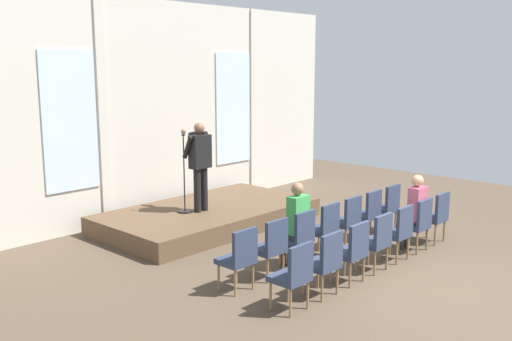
{
  "coord_description": "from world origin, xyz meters",
  "views": [
    {
      "loc": [
        -7.61,
        -3.66,
        3.22
      ],
      "look_at": [
        -0.09,
        3.34,
        1.32
      ],
      "focal_mm": 40.43,
      "sensor_mm": 36.0,
      "label": 1
    }
  ],
  "objects_px": {
    "chair_r0_c2": "(299,235)",
    "chair_r0_c3": "(325,226)",
    "chair_r0_c1": "(271,245)",
    "chair_r0_c4": "(347,219)",
    "chair_r1_c4": "(398,230)",
    "chair_r0_c6": "(387,205)",
    "chair_r1_c5": "(418,221)",
    "chair_r1_c3": "(377,239)",
    "chair_r1_c6": "(436,214)",
    "audience_r0_c2": "(296,220)",
    "chair_r1_c0": "(294,273)",
    "chair_r1_c2": "(352,249)",
    "chair_r0_c5": "(368,212)",
    "chair_r1_c1": "(325,260)",
    "speaker": "(200,160)",
    "mic_stand": "(185,195)",
    "audience_r1_c5": "(414,209)",
    "chair_r0_c0": "(240,256)"
  },
  "relations": [
    {
      "from": "audience_r0_c2",
      "to": "chair_r1_c3",
      "type": "bearing_deg",
      "value": -57.83
    },
    {
      "from": "chair_r1_c0",
      "to": "chair_r1_c3",
      "type": "xyz_separation_m",
      "value": [
        2.04,
        0.0,
        0.0
      ]
    },
    {
      "from": "audience_r0_c2",
      "to": "chair_r1_c0",
      "type": "bearing_deg",
      "value": -141.51
    },
    {
      "from": "speaker",
      "to": "mic_stand",
      "type": "xyz_separation_m",
      "value": [
        -0.27,
        0.15,
        -0.68
      ]
    },
    {
      "from": "audience_r0_c2",
      "to": "chair_r0_c3",
      "type": "distance_m",
      "value": 0.72
    },
    {
      "from": "chair_r0_c1",
      "to": "chair_r1_c3",
      "type": "bearing_deg",
      "value": -36.41
    },
    {
      "from": "chair_r0_c5",
      "to": "chair_r1_c0",
      "type": "relative_size",
      "value": 1.0
    },
    {
      "from": "chair_r1_c3",
      "to": "chair_r1_c6",
      "type": "height_order",
      "value": "same"
    },
    {
      "from": "chair_r0_c3",
      "to": "chair_r0_c6",
      "type": "height_order",
      "value": "same"
    },
    {
      "from": "chair_r1_c4",
      "to": "chair_r1_c3",
      "type": "bearing_deg",
      "value": 180.0
    },
    {
      "from": "audience_r0_c2",
      "to": "chair_r0_c4",
      "type": "relative_size",
      "value": 1.47
    },
    {
      "from": "chair_r0_c6",
      "to": "chair_r1_c6",
      "type": "bearing_deg",
      "value": -90.0
    },
    {
      "from": "chair_r0_c2",
      "to": "chair_r0_c3",
      "type": "height_order",
      "value": "same"
    },
    {
      "from": "chair_r0_c0",
      "to": "chair_r1_c0",
      "type": "distance_m",
      "value": 1.0
    },
    {
      "from": "chair_r0_c5",
      "to": "chair_r1_c4",
      "type": "height_order",
      "value": "same"
    },
    {
      "from": "mic_stand",
      "to": "chair_r1_c0",
      "type": "relative_size",
      "value": 1.65
    },
    {
      "from": "chair_r0_c0",
      "to": "chair_r1_c1",
      "type": "relative_size",
      "value": 1.0
    },
    {
      "from": "chair_r0_c0",
      "to": "chair_r1_c5",
      "type": "height_order",
      "value": "same"
    },
    {
      "from": "chair_r0_c1",
      "to": "chair_r1_c1",
      "type": "relative_size",
      "value": 1.0
    },
    {
      "from": "chair_r1_c1",
      "to": "chair_r1_c4",
      "type": "bearing_deg",
      "value": 0.0
    },
    {
      "from": "chair_r1_c0",
      "to": "chair_r1_c2",
      "type": "relative_size",
      "value": 1.0
    },
    {
      "from": "chair_r1_c2",
      "to": "chair_r0_c6",
      "type": "bearing_deg",
      "value": 20.24
    },
    {
      "from": "chair_r1_c0",
      "to": "chair_r1_c2",
      "type": "xyz_separation_m",
      "value": [
        1.36,
        0.0,
        0.0
      ]
    },
    {
      "from": "mic_stand",
      "to": "chair_r0_c2",
      "type": "bearing_deg",
      "value": -91.91
    },
    {
      "from": "chair_r1_c4",
      "to": "chair_r0_c3",
      "type": "bearing_deg",
      "value": 124.14
    },
    {
      "from": "chair_r1_c2",
      "to": "chair_r1_c5",
      "type": "relative_size",
      "value": 1.0
    },
    {
      "from": "chair_r0_c4",
      "to": "chair_r1_c4",
      "type": "height_order",
      "value": "same"
    },
    {
      "from": "chair_r0_c6",
      "to": "chair_r1_c4",
      "type": "height_order",
      "value": "same"
    },
    {
      "from": "chair_r1_c3",
      "to": "chair_r1_c4",
      "type": "distance_m",
      "value": 0.68
    },
    {
      "from": "chair_r0_c0",
      "to": "chair_r0_c2",
      "type": "height_order",
      "value": "same"
    },
    {
      "from": "chair_r0_c1",
      "to": "chair_r0_c3",
      "type": "height_order",
      "value": "same"
    },
    {
      "from": "audience_r0_c2",
      "to": "chair_r0_c5",
      "type": "xyz_separation_m",
      "value": [
        2.04,
        -0.08,
        -0.23
      ]
    },
    {
      "from": "chair_r1_c3",
      "to": "chair_r1_c6",
      "type": "relative_size",
      "value": 1.0
    },
    {
      "from": "chair_r1_c5",
      "to": "chair_r0_c6",
      "type": "bearing_deg",
      "value": 55.86
    },
    {
      "from": "chair_r0_c5",
      "to": "chair_r1_c2",
      "type": "distance_m",
      "value": 2.27
    },
    {
      "from": "chair_r0_c1",
      "to": "chair_r1_c3",
      "type": "relative_size",
      "value": 1.0
    },
    {
      "from": "speaker",
      "to": "chair_r0_c5",
      "type": "height_order",
      "value": "speaker"
    },
    {
      "from": "chair_r0_c2",
      "to": "chair_r1_c0",
      "type": "distance_m",
      "value": 1.69
    },
    {
      "from": "chair_r0_c1",
      "to": "chair_r1_c5",
      "type": "relative_size",
      "value": 1.0
    },
    {
      "from": "chair_r0_c1",
      "to": "audience_r1_c5",
      "type": "relative_size",
      "value": 0.7
    },
    {
      "from": "chair_r1_c4",
      "to": "audience_r1_c5",
      "type": "distance_m",
      "value": 0.72
    },
    {
      "from": "speaker",
      "to": "audience_r0_c2",
      "type": "xyz_separation_m",
      "value": [
        -0.37,
        -2.7,
        -0.62
      ]
    },
    {
      "from": "chair_r1_c2",
      "to": "audience_r1_c5",
      "type": "relative_size",
      "value": 0.7
    },
    {
      "from": "chair_r0_c1",
      "to": "chair_r1_c6",
      "type": "relative_size",
      "value": 1.0
    },
    {
      "from": "chair_r1_c4",
      "to": "chair_r1_c6",
      "type": "bearing_deg",
      "value": 0.0
    },
    {
      "from": "audience_r0_c2",
      "to": "chair_r0_c3",
      "type": "relative_size",
      "value": 1.47
    },
    {
      "from": "chair_r1_c5",
      "to": "chair_r1_c4",
      "type": "bearing_deg",
      "value": 180.0
    },
    {
      "from": "chair_r0_c3",
      "to": "chair_r1_c1",
      "type": "relative_size",
      "value": 1.0
    },
    {
      "from": "chair_r1_c4",
      "to": "chair_r1_c5",
      "type": "height_order",
      "value": "same"
    },
    {
      "from": "chair_r1_c0",
      "to": "chair_r1_c5",
      "type": "xyz_separation_m",
      "value": [
        3.39,
        0.0,
        0.0
      ]
    }
  ]
}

